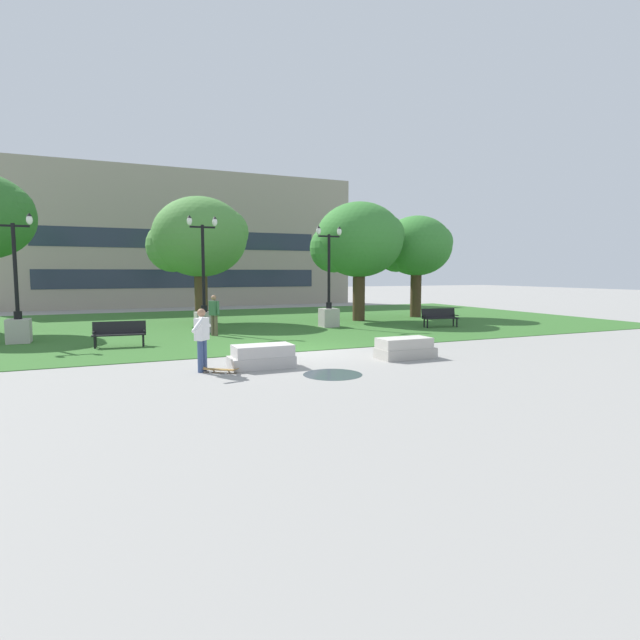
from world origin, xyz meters
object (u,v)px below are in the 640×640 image
lamp_post_right (329,307)px  person_bystander_near_lawn (214,313)px  lamp_post_left (18,317)px  lamp_post_center (204,309)px  concrete_block_center (262,357)px  park_bench_near_left (119,332)px  person_skateboarder (202,336)px  park_bench_near_right (440,316)px  skateboard (220,370)px  concrete_block_left (405,348)px

lamp_post_right → person_bystander_near_lawn: 5.97m
lamp_post_left → lamp_post_center: (7.07, 0.66, 0.04)m
concrete_block_center → person_bystander_near_lawn: bearing=88.5°
lamp_post_left → lamp_post_right: bearing=1.9°
lamp_post_right → person_bystander_near_lawn: lamp_post_right is taller
park_bench_near_left → person_bystander_near_lawn: person_bystander_near_lawn is taller
concrete_block_center → person_skateboarder: bearing=178.9°
concrete_block_center → lamp_post_left: lamp_post_left is taller
park_bench_near_left → lamp_post_left: bearing=143.8°
lamp_post_right → lamp_post_center: 6.00m
person_skateboarder → park_bench_near_right: 14.19m
lamp_post_left → person_bystander_near_lawn: 7.26m
skateboard → park_bench_near_left: bearing=110.9°
lamp_post_left → lamp_post_center: bearing=5.4°
skateboard → lamp_post_center: 9.37m
lamp_post_right → concrete_block_left: bearing=-99.4°
concrete_block_left → person_skateboarder: size_ratio=1.05×
person_skateboarder → skateboard: size_ratio=1.81×
lamp_post_right → person_bystander_near_lawn: size_ratio=2.86×
concrete_block_left → lamp_post_left: bearing=143.5°
lamp_post_center → park_bench_near_left: bearing=-138.5°
concrete_block_center → park_bench_near_right: 12.75m
concrete_block_center → lamp_post_left: size_ratio=0.37×
skateboard → park_bench_near_left: (-2.30, 6.04, 0.45)m
lamp_post_center → concrete_block_center: bearing=-90.3°
concrete_block_left → lamp_post_left: lamp_post_left is taller
lamp_post_center → person_bystander_near_lawn: bearing=-84.1°
concrete_block_left → park_bench_near_right: size_ratio=0.97×
person_skateboarder → lamp_post_right: bearing=48.4°
park_bench_near_left → park_bench_near_right: size_ratio=0.99×
skateboard → park_bench_near_right: 14.00m
concrete_block_left → lamp_post_left: (-11.58, 8.57, 0.71)m
park_bench_near_left → lamp_post_right: bearing=17.1°
concrete_block_center → person_bystander_near_lawn: size_ratio=1.05×
park_bench_near_right → concrete_block_center: bearing=-149.4°
concrete_block_left → skateboard: concrete_block_left is taller
park_bench_near_left → park_bench_near_right: 14.56m
person_skateboarder → park_bench_near_left: (-1.91, 5.71, -0.44)m
park_bench_near_right → lamp_post_right: (-4.93, 2.22, 0.48)m
concrete_block_left → lamp_post_left: size_ratio=0.37×
lamp_post_right → lamp_post_left: (-13.06, -0.43, -0.00)m
skateboard → lamp_post_left: bearing=123.9°
concrete_block_left → person_bystander_near_lawn: size_ratio=1.05×
concrete_block_center → lamp_post_right: lamp_post_right is taller
concrete_block_left → park_bench_near_left: (-8.12, 6.04, 0.23)m
concrete_block_center → person_bystander_near_lawn: 7.54m
park_bench_near_left → lamp_post_right: lamp_post_right is taller
concrete_block_center → concrete_block_left: size_ratio=1.00×
concrete_block_center → person_bystander_near_lawn: (0.19, 7.51, 0.68)m
lamp_post_center → person_bystander_near_lawn: lamp_post_center is taller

